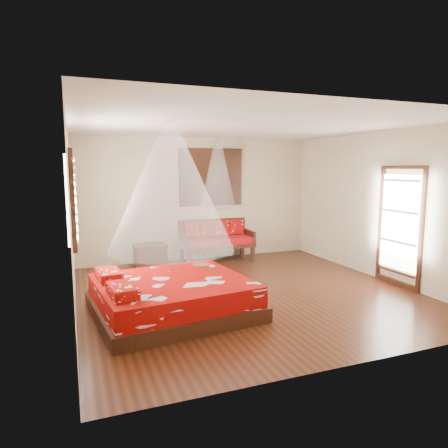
{
  "coord_description": "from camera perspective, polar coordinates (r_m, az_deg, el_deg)",
  "views": [
    {
      "loc": [
        -2.72,
        -6.06,
        2.13
      ],
      "look_at": [
        -0.27,
        0.36,
        1.15
      ],
      "focal_mm": 32.0,
      "sensor_mm": 36.0,
      "label": 1
    }
  ],
  "objects": [
    {
      "name": "bed",
      "position": [
        5.99,
        -7.53,
        -10.22
      ],
      "size": [
        2.4,
        2.21,
        0.65
      ],
      "rotation": [
        0.0,
        0.0,
        0.11
      ],
      "color": "black",
      "rests_on": "floor"
    },
    {
      "name": "shutter_panel",
      "position": [
        9.28,
        -1.88,
        6.69
      ],
      "size": [
        1.52,
        0.06,
        1.32
      ],
      "color": "black",
      "rests_on": "wall_back"
    },
    {
      "name": "window_left",
      "position": [
        6.27,
        -20.75,
        3.66
      ],
      "size": [
        0.1,
        1.74,
        1.34
      ],
      "color": "black",
      "rests_on": "wall_left"
    },
    {
      "name": "mosquito_net_main",
      "position": [
        5.7,
        -7.63,
        5.23
      ],
      "size": [
        1.8,
        1.8,
        1.8
      ],
      "primitive_type": "cone",
      "color": "white",
      "rests_on": "ceiling"
    },
    {
      "name": "glazed_door",
      "position": [
        7.78,
        23.8,
        -0.42
      ],
      "size": [
        0.08,
        1.02,
        2.16
      ],
      "color": "black",
      "rests_on": "floor"
    },
    {
      "name": "room",
      "position": [
        6.68,
        3.31,
        1.83
      ],
      "size": [
        5.54,
        5.54,
        2.84
      ],
      "color": "#33170B",
      "rests_on": "ground"
    },
    {
      "name": "daybed",
      "position": [
        9.1,
        -1.14,
        -2.08
      ],
      "size": [
        1.62,
        0.72,
        0.94
      ],
      "color": "black",
      "rests_on": "floor"
    },
    {
      "name": "mosquito_net_daybed",
      "position": [
        8.84,
        -0.89,
        7.27
      ],
      "size": [
        0.79,
        0.79,
        1.5
      ],
      "primitive_type": "cone",
      "color": "white",
      "rests_on": "ceiling"
    },
    {
      "name": "wine_tray",
      "position": [
        6.66,
        -3.26,
        -5.53
      ],
      "size": [
        0.27,
        0.27,
        0.22
      ],
      "rotation": [
        0.0,
        0.0,
        0.05
      ],
      "color": "brown",
      "rests_on": "bed"
    },
    {
      "name": "storage_chest",
      "position": [
        8.84,
        -10.51,
        -4.35
      ],
      "size": [
        0.71,
        0.53,
        0.48
      ],
      "rotation": [
        0.0,
        0.0,
        0.03
      ],
      "color": "black",
      "rests_on": "floor"
    }
  ]
}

